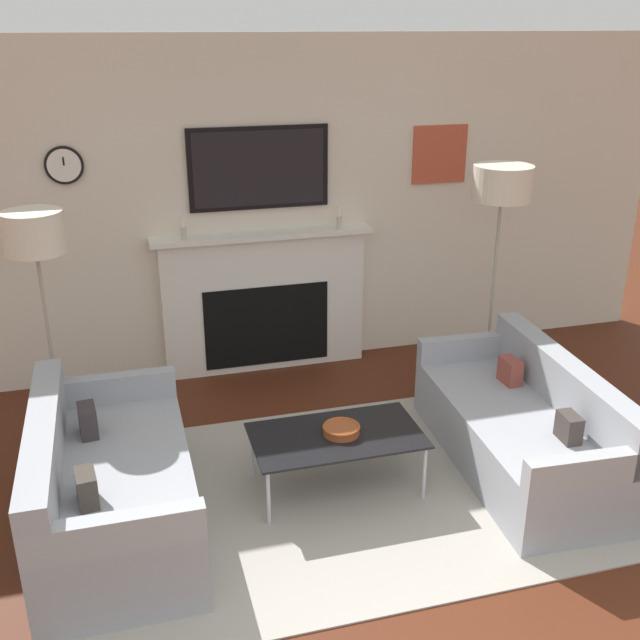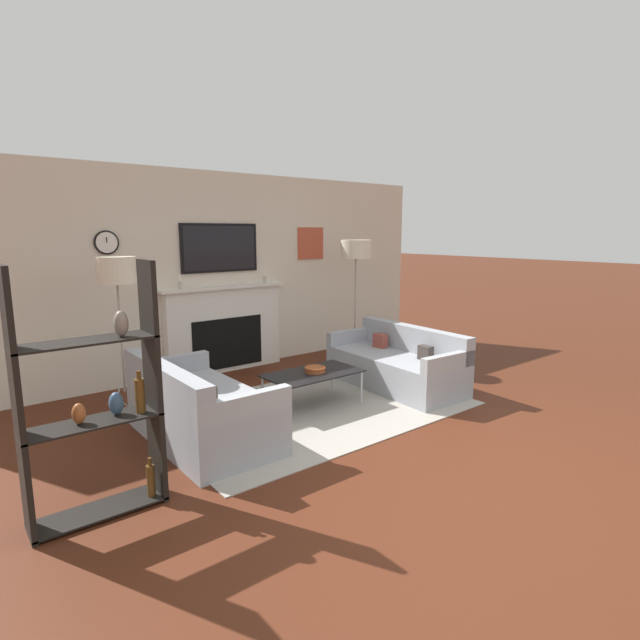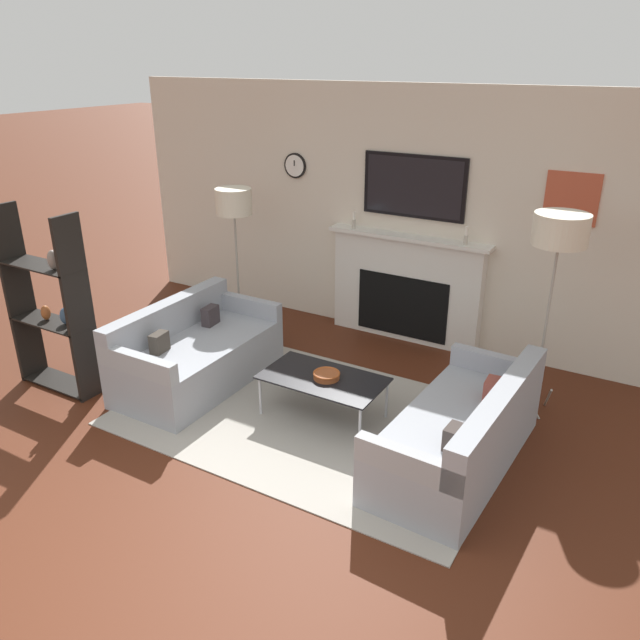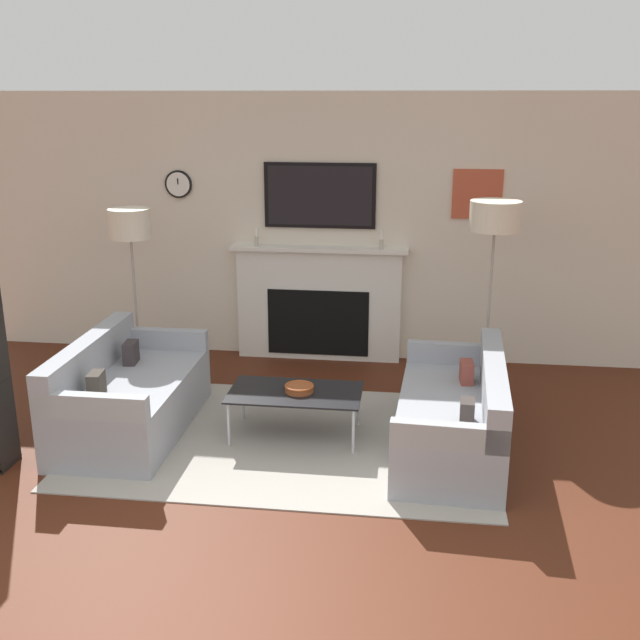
{
  "view_description": "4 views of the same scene",
  "coord_description": "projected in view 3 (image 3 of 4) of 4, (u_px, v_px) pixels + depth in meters",
  "views": [
    {
      "loc": [
        -1.12,
        -1.56,
        2.77
      ],
      "look_at": [
        0.1,
        2.83,
        0.95
      ],
      "focal_mm": 42.0,
      "sensor_mm": 36.0,
      "label": 1
    },
    {
      "loc": [
        -3.17,
        -1.87,
        1.92
      ],
      "look_at": [
        0.34,
        2.54,
        0.91
      ],
      "focal_mm": 28.0,
      "sensor_mm": 36.0,
      "label": 2
    },
    {
      "loc": [
        2.43,
        -1.8,
        2.95
      ],
      "look_at": [
        -0.04,
        2.43,
        0.86
      ],
      "focal_mm": 35.0,
      "sensor_mm": 36.0,
      "label": 3
    },
    {
      "loc": [
        0.97,
        -3.17,
        2.67
      ],
      "look_at": [
        0.2,
        2.73,
        0.87
      ],
      "focal_mm": 42.0,
      "sensor_mm": 36.0,
      "label": 4
    }
  ],
  "objects": [
    {
      "name": "couch_left",
      "position": [
        195.0,
        355.0,
        5.99
      ],
      "size": [
        0.86,
        1.64,
        0.78
      ],
      "color": "#93979E",
      "rests_on": "ground_plane"
    },
    {
      "name": "floor_lamp_left",
      "position": [
        234.0,
        204.0,
        6.55
      ],
      "size": [
        0.38,
        0.38,
        1.67
      ],
      "color": "#9E998E",
      "rests_on": "ground_plane"
    },
    {
      "name": "couch_right",
      "position": [
        461.0,
        435.0,
        4.77
      ],
      "size": [
        0.88,
        1.82,
        0.73
      ],
      "color": "#93979E",
      "rests_on": "ground_plane"
    },
    {
      "name": "ground_plane",
      "position": [
        121.0,
        592.0,
        3.71
      ],
      "size": [
        60.0,
        60.0,
        0.0
      ],
      "primitive_type": "plane",
      "color": "#492011"
    },
    {
      "name": "fireplace_wall",
      "position": [
        412.0,
        231.0,
        6.66
      ],
      "size": [
        7.21,
        0.28,
        2.7
      ],
      "color": "beige",
      "rests_on": "ground_plane"
    },
    {
      "name": "decorative_bowl",
      "position": [
        327.0,
        375.0,
        5.34
      ],
      "size": [
        0.24,
        0.24,
        0.06
      ],
      "color": "brown",
      "rests_on": "coffee_table"
    },
    {
      "name": "shelf_unit",
      "position": [
        51.0,
        308.0,
        5.71
      ],
      "size": [
        0.87,
        0.28,
        1.73
      ],
      "color": "black",
      "rests_on": "ground_plane"
    },
    {
      "name": "coffee_table",
      "position": [
        323.0,
        380.0,
        5.38
      ],
      "size": [
        1.06,
        0.59,
        0.39
      ],
      "color": "black",
      "rests_on": "ground_plane"
    },
    {
      "name": "area_rug",
      "position": [
        313.0,
        418.0,
        5.49
      ],
      "size": [
        3.26,
        2.14,
        0.01
      ],
      "color": "#9B958B",
      "rests_on": "ground_plane"
    },
    {
      "name": "floor_lamp_right",
      "position": [
        560.0,
        232.0,
        4.98
      ],
      "size": [
        0.44,
        0.44,
        1.8
      ],
      "color": "#9E998E",
      "rests_on": "ground_plane"
    }
  ]
}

